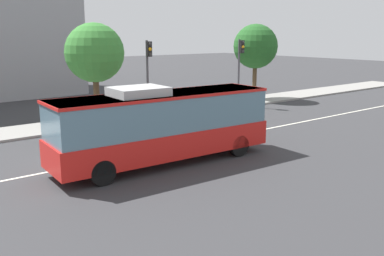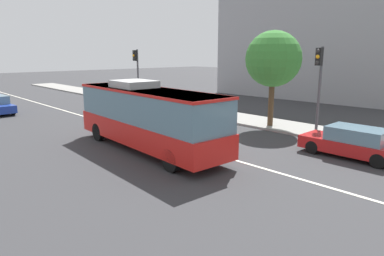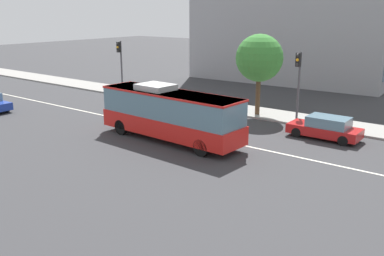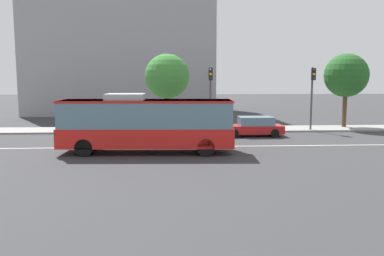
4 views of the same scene
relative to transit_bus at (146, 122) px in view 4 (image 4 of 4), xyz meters
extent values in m
plane|color=#333335|center=(-2.32, 1.87, -1.81)|extent=(160.00, 160.00, 0.00)
cube|color=gray|center=(-2.32, 9.83, -1.74)|extent=(80.00, 3.38, 0.14)
cube|color=silver|center=(-2.32, 1.87, -1.80)|extent=(76.00, 0.16, 0.01)
cube|color=red|center=(0.02, 0.00, -0.83)|extent=(10.10, 2.96, 1.10)
cube|color=slate|center=(0.02, 0.00, 0.50)|extent=(9.90, 2.88, 1.58)
cube|color=red|center=(0.02, 0.00, 1.23)|extent=(10.00, 2.93, 0.12)
cube|color=#B2B2B2|center=(-1.17, 0.05, 1.47)|extent=(2.28, 1.90, 0.36)
cylinder|color=black|center=(3.47, 0.94, -1.31)|extent=(1.01, 0.35, 1.00)
cylinder|color=black|center=(3.37, -1.26, -1.31)|extent=(1.01, 0.35, 1.00)
cylinder|color=black|center=(-3.32, 1.25, -1.31)|extent=(1.01, 0.35, 1.00)
cylinder|color=black|center=(-3.42, -0.94, -1.31)|extent=(1.01, 0.35, 1.00)
cube|color=#B21919|center=(7.58, 6.29, -1.29)|extent=(4.50, 1.81, 0.60)
cube|color=slate|center=(7.83, 6.29, -0.67)|extent=(2.52, 1.66, 0.64)
cylinder|color=black|center=(6.08, 5.49, -1.49)|extent=(0.64, 0.22, 0.64)
cylinder|color=black|center=(6.08, 7.09, -1.49)|extent=(0.64, 0.22, 0.64)
cylinder|color=black|center=(9.08, 5.50, -1.49)|extent=(0.64, 0.22, 0.64)
cylinder|color=black|center=(9.08, 7.10, -1.49)|extent=(0.64, 0.22, 0.64)
cylinder|color=#47474C|center=(12.92, 8.71, 0.79)|extent=(0.16, 0.16, 5.20)
cube|color=black|center=(12.90, 8.43, 2.84)|extent=(0.34, 0.30, 0.96)
sphere|color=#2D2D2D|center=(12.90, 8.28, 3.16)|extent=(0.22, 0.22, 0.22)
sphere|color=#F9A514|center=(12.90, 8.28, 2.84)|extent=(0.22, 0.22, 0.22)
sphere|color=#2D2D2D|center=(12.90, 8.28, 2.52)|extent=(0.22, 0.22, 0.22)
cylinder|color=#47474C|center=(4.64, 8.67, 0.79)|extent=(0.16, 0.16, 5.20)
cube|color=black|center=(4.62, 8.39, 2.84)|extent=(0.34, 0.30, 0.96)
sphere|color=#2D2D2D|center=(4.61, 8.24, 3.16)|extent=(0.22, 0.22, 0.22)
sphere|color=#F9A514|center=(4.61, 8.24, 2.84)|extent=(0.22, 0.22, 0.22)
sphere|color=#2D2D2D|center=(4.61, 8.24, 2.52)|extent=(0.22, 0.22, 0.22)
cylinder|color=#4C3823|center=(16.49, 10.42, -0.22)|extent=(0.36, 0.36, 3.18)
sphere|color=#235B23|center=(16.49, 10.42, 2.76)|extent=(3.72, 3.72, 3.72)
cylinder|color=#4C3823|center=(1.19, 9.09, -0.24)|extent=(0.36, 0.36, 3.15)
sphere|color=#387F33|center=(1.19, 9.09, 2.68)|extent=(3.58, 3.58, 3.58)
cube|color=#939399|center=(-4.54, 28.91, 6.69)|extent=(22.58, 14.14, 17.00)
cube|color=slate|center=(6.55, 29.32, 0.30)|extent=(0.52, 12.01, 1.50)
cube|color=slate|center=(6.55, 29.32, 3.70)|extent=(0.52, 12.01, 1.50)
cube|color=slate|center=(6.55, 29.32, 7.10)|extent=(0.52, 12.01, 1.50)
cube|color=slate|center=(6.55, 29.32, 10.50)|extent=(0.52, 12.01, 1.50)
camera|label=1|loc=(-10.08, -14.99, 3.78)|focal=39.66mm
camera|label=2|loc=(13.70, -9.77, 3.00)|focal=31.60mm
camera|label=3|loc=(16.78, -19.66, 6.13)|focal=39.88mm
camera|label=4|loc=(1.36, -23.05, 2.58)|focal=37.20mm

